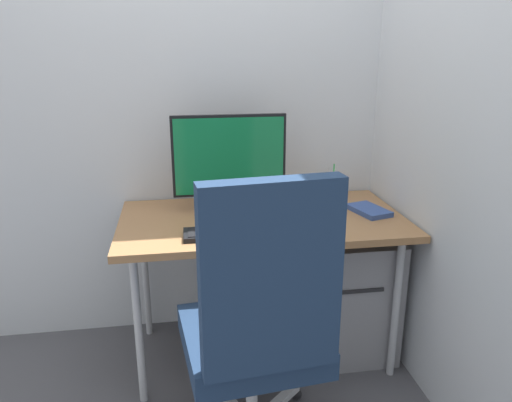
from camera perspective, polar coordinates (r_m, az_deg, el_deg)
The scene contains 11 objects.
ground_plane at distance 2.55m, azimuth 0.67°, elevation -16.98°, with size 8.00×8.00×0.00m, color #4C4C51.
wall_back at distance 2.47m, azimuth -0.73°, elevation 16.45°, with size 2.90×0.04×2.80m, color silver.
wall_side_right at distance 2.11m, azimuth 20.87°, elevation 15.16°, with size 0.04×2.31×2.80m, color silver.
desk at distance 2.25m, azimuth 0.73°, elevation -3.12°, with size 1.27×0.68×0.71m.
office_chair at distance 1.68m, azimuth 0.35°, elevation -13.88°, with size 0.60×0.61×1.10m.
filing_cabinet at distance 2.49m, azimuth 9.73°, elevation -10.17°, with size 0.45×0.47×0.60m.
monitor at distance 2.26m, azimuth -3.09°, elevation 4.74°, with size 0.52×0.17×0.45m.
keyboard at distance 2.02m, azimuth -1.94°, elevation -3.63°, with size 0.46×0.14×0.02m.
mouse at distance 2.14m, azimuth 6.61°, elevation -2.21°, with size 0.06×0.10×0.04m, color gray.
pen_holder at distance 2.51m, azimuth 8.67°, elevation 1.37°, with size 0.09×0.09×0.18m.
notebook at distance 2.35m, azimuth 12.88°, elevation -1.05°, with size 0.12×0.20×0.02m, color #334C8C.
Camera 1 is at (-0.36, -2.07, 1.45)m, focal length 34.68 mm.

